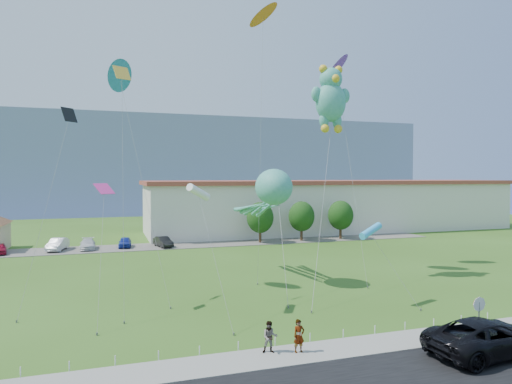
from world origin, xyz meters
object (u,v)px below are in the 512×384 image
Objects in this scene: parked_car_blue at (125,242)px; octopus_kite at (269,195)px; pedestrian_right at (270,337)px; parked_car_black at (163,242)px; warehouse at (333,205)px; parked_car_silver at (58,244)px; teddy_bear_kite at (331,97)px; pedestrian_left at (299,336)px; stop_sign at (479,308)px; suv at (487,337)px; parked_car_white at (88,244)px.

octopus_kite reaches higher than parked_car_blue.
parked_car_black is at bearing 107.12° from pedestrian_right.
parked_car_silver is at bearing -168.10° from warehouse.
parked_car_silver is 0.24× the size of teddy_bear_kite.
warehouse is 37.06× the size of pedestrian_left.
pedestrian_left is (-9.72, 1.59, -0.95)m from stop_sign.
teddy_bear_kite reaches higher than suv.
parked_car_black is (-12.24, 38.43, -1.17)m from stop_sign.
octopus_kite is at bearing 71.25° from pedestrian_left.
suv is 41.53m from parked_car_black.
stop_sign is 2.03m from suv.
parked_car_blue is 0.94× the size of parked_car_black.
parked_car_black is at bearing 89.27° from pedestrian_left.
stop_sign is 0.39× the size of suv.
parked_car_black is 0.21× the size of teddy_bear_kite.
parked_car_black is (4.58, -1.21, 0.02)m from parked_car_blue.
warehouse reaches higher than parked_car_black.
pedestrian_right reaches higher than parked_car_blue.
warehouse is 53.58m from pedestrian_left.
suv is 10.75m from pedestrian_right.
parked_car_blue is (-7.09, 38.06, -0.25)m from pedestrian_left.
parked_car_blue is 4.74m from parked_car_black.
parked_car_blue is at bearing 13.22° from parked_car_silver.
warehouse reaches higher than parked_car_white.
warehouse is 53.96m from pedestrian_right.
warehouse reaches higher than pedestrian_right.
warehouse is at bearing 24.48° from parked_car_silver.
warehouse is 30.55m from parked_car_black.
parked_car_white is at bearing 159.25° from parked_car_black.
suv is at bearing -64.30° from parked_car_white.
stop_sign is at bearing -45.60° from parked_car_silver.
warehouse is 37.65m from teddy_bear_kite.
parked_car_silver is (-41.04, -8.65, -3.34)m from warehouse.
stop_sign reaches higher than parked_car_white.
teddy_bear_kite is at bearing 68.83° from pedestrian_right.
parked_car_black is at bearing 118.66° from teddy_bear_kite.
parked_car_blue is at bearing 2.67° from parked_car_white.
teddy_bear_kite reaches higher than parked_car_blue.
stop_sign is (-16.50, -48.21, -2.26)m from warehouse.
parked_car_black reaches higher than parked_car_blue.
stop_sign is 1.58× the size of pedestrian_right.
suv is (-17.46, -49.74, -3.17)m from warehouse.
parked_car_blue reaches higher than parked_car_white.
parked_car_silver is (-23.58, 41.10, -0.17)m from suv.
stop_sign is at bearing -88.97° from teddy_bear_kite.
parked_car_silver is at bearing 106.68° from pedestrian_left.
pedestrian_left is 40.76m from parked_car_silver.
parked_car_silver is (-14.82, 37.97, -0.14)m from pedestrian_left.
teddy_bear_kite is (20.87, -22.82, 15.07)m from parked_car_white.
pedestrian_right is at bearing 66.48° from suv.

